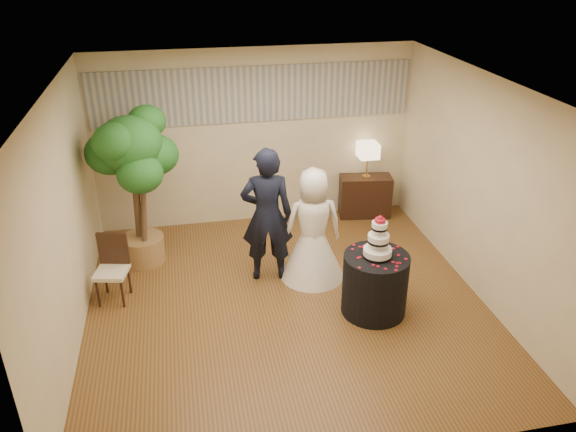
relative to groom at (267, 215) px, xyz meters
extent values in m
cube|color=brown|center=(0.13, -0.68, -0.94)|extent=(5.00, 5.00, 0.00)
cube|color=white|center=(0.13, -0.68, 1.86)|extent=(5.00, 5.00, 0.00)
cube|color=beige|center=(0.13, 1.82, 0.46)|extent=(5.00, 0.06, 2.80)
cube|color=beige|center=(0.13, -3.18, 0.46)|extent=(5.00, 0.06, 2.80)
cube|color=beige|center=(-2.37, -0.68, 0.46)|extent=(0.06, 5.00, 2.80)
cube|color=beige|center=(2.63, -0.68, 0.46)|extent=(0.06, 5.00, 2.80)
cube|color=#9B9890|center=(0.13, 1.80, 1.16)|extent=(4.90, 0.02, 0.85)
imported|color=black|center=(0.00, 0.00, 0.00)|extent=(0.74, 0.53, 1.89)
imported|color=white|center=(0.60, -0.10, -0.15)|extent=(0.92, 0.92, 1.59)
cylinder|color=black|center=(1.16, -1.05, -0.55)|extent=(0.87, 0.87, 0.79)
cube|color=black|center=(1.91, 1.57, -0.59)|extent=(0.89, 0.49, 0.70)
camera|label=1|loc=(-1.03, -6.54, 3.29)|focal=35.00mm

